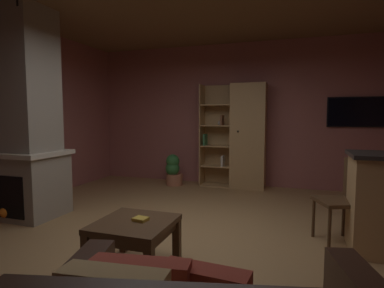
{
  "coord_description": "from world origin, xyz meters",
  "views": [
    {
      "loc": [
        1.21,
        -3.23,
        1.39
      ],
      "look_at": [
        0.0,
        0.4,
        1.05
      ],
      "focal_mm": 29.52,
      "sensor_mm": 36.0,
      "label": 1
    }
  ],
  "objects": [
    {
      "name": "track_light_spot_0",
      "position": [
        -2.03,
        -0.14,
        2.76
      ],
      "size": [
        0.07,
        0.07,
        0.09
      ],
      "primitive_type": "cylinder",
      "color": "black"
    },
    {
      "name": "stone_fireplace",
      "position": [
        -2.36,
        0.14,
        1.28
      ],
      "size": [
        1.05,
        0.82,
        2.83
      ],
      "color": "gray",
      "rests_on": "ground"
    },
    {
      "name": "coffee_table",
      "position": [
        -0.16,
        -0.77,
        0.36
      ],
      "size": [
        0.67,
        0.68,
        0.44
      ],
      "color": "#4C331E",
      "rests_on": "ground"
    },
    {
      "name": "window_pane_back",
      "position": [
        -0.37,
        3.07,
        1.24
      ],
      "size": [
        0.7,
        0.01,
        0.75
      ],
      "primitive_type": "cube",
      "color": "white"
    },
    {
      "name": "wall_mounted_tv",
      "position": [
        2.2,
        3.04,
        1.46
      ],
      "size": [
        0.95,
        0.06,
        0.54
      ],
      "color": "black"
    },
    {
      "name": "dining_chair",
      "position": [
        1.73,
        0.5,
        0.53
      ],
      "size": [
        0.55,
        0.55,
        0.92
      ],
      "color": "#4C331E",
      "rests_on": "ground"
    },
    {
      "name": "potted_floor_plant",
      "position": [
        -1.13,
        2.59,
        0.3
      ],
      "size": [
        0.33,
        0.34,
        0.63
      ],
      "color": "#B77051",
      "rests_on": "ground"
    },
    {
      "name": "bookshelf_cabinet",
      "position": [
        0.24,
        2.83,
        0.99
      ],
      "size": [
        1.26,
        0.41,
        2.0
      ],
      "color": "tan",
      "rests_on": "ground"
    },
    {
      "name": "floor",
      "position": [
        0.0,
        0.0,
        -0.01
      ],
      "size": [
        5.82,
        6.15,
        0.02
      ],
      "primitive_type": "cube",
      "color": "#A37A4C",
      "rests_on": "ground"
    },
    {
      "name": "wall_back",
      "position": [
        0.0,
        3.1,
        1.41
      ],
      "size": [
        5.94,
        0.06,
        2.83
      ],
      "primitive_type": "cube",
      "color": "#9E5B56",
      "rests_on": "ground"
    },
    {
      "name": "table_book_0",
      "position": [
        -0.11,
        -0.74,
        0.46
      ],
      "size": [
        0.14,
        0.12,
        0.03
      ],
      "primitive_type": "cube",
      "rotation": [
        0.0,
        0.0,
        -0.16
      ],
      "color": "gold",
      "rests_on": "coffee_table"
    }
  ]
}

